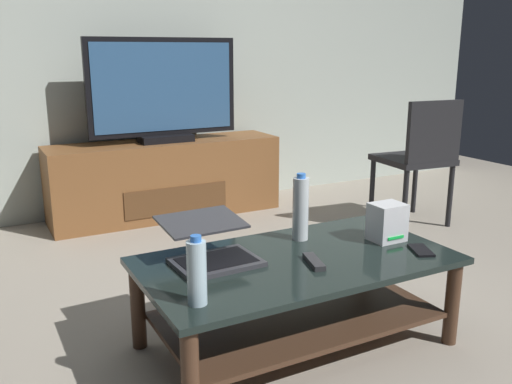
{
  "coord_description": "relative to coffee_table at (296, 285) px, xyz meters",
  "views": [
    {
      "loc": [
        -1.26,
        -1.85,
        1.2
      ],
      "look_at": [
        -0.05,
        0.41,
        0.54
      ],
      "focal_mm": 38.74,
      "sensor_mm": 36.0,
      "label": 1
    }
  ],
  "objects": [
    {
      "name": "back_wall",
      "position": [
        0.13,
        2.35,
        1.13
      ],
      "size": [
        6.4,
        0.12,
        2.8
      ],
      "primitive_type": "cube",
      "color": "#A8B2A8",
      "rests_on": "ground"
    },
    {
      "name": "dining_chair",
      "position": [
        1.61,
        0.99,
        0.24
      ],
      "size": [
        0.48,
        0.48,
        0.88
      ],
      "color": "black",
      "rests_on": "ground"
    },
    {
      "name": "water_bottle_near",
      "position": [
        0.14,
        0.19,
        0.26
      ],
      "size": [
        0.07,
        0.07,
        0.3
      ],
      "color": "silver",
      "rests_on": "coffee_table"
    },
    {
      "name": "water_bottle_far",
      "position": [
        -0.51,
        -0.2,
        0.23
      ],
      "size": [
        0.07,
        0.07,
        0.24
      ],
      "color": "silver",
      "rests_on": "coffee_table"
    },
    {
      "name": "television",
      "position": [
        0.15,
        2.01,
        0.64
      ],
      "size": [
        1.08,
        0.2,
        0.72
      ],
      "color": "black",
      "rests_on": "media_cabinet"
    },
    {
      "name": "laptop",
      "position": [
        -0.32,
        0.14,
        0.18
      ],
      "size": [
        0.34,
        0.39,
        0.16
      ],
      "color": "#333338",
      "rests_on": "coffee_table"
    },
    {
      "name": "media_cabinet",
      "position": [
        0.15,
        2.03,
        0.01
      ],
      "size": [
        1.67,
        0.43,
        0.56
      ],
      "color": "brown",
      "rests_on": "ground"
    },
    {
      "name": "tv_remote",
      "position": [
        0.02,
        -0.09,
        0.13
      ],
      "size": [
        0.08,
        0.17,
        0.02
      ],
      "primitive_type": "cube",
      "rotation": [
        0.0,
        0.0,
        -0.27
      ],
      "color": "#2D2D30",
      "rests_on": "coffee_table"
    },
    {
      "name": "cell_phone",
      "position": [
        0.49,
        -0.18,
        0.12
      ],
      "size": [
        0.12,
        0.16,
        0.01
      ],
      "primitive_type": "cube",
      "rotation": [
        0.0,
        0.0,
        -0.41
      ],
      "color": "black",
      "rests_on": "coffee_table"
    },
    {
      "name": "ground_plane",
      "position": [
        0.13,
        0.09,
        -0.27
      ],
      "size": [
        7.68,
        7.68,
        0.0
      ],
      "primitive_type": "plane",
      "color": "#9E9384"
    },
    {
      "name": "coffee_table",
      "position": [
        0.0,
        0.0,
        0.0
      ],
      "size": [
        1.25,
        0.68,
        0.39
      ],
      "color": "black",
      "rests_on": "ground"
    },
    {
      "name": "router_box",
      "position": [
        0.46,
        -0.0,
        0.2
      ],
      "size": [
        0.14,
        0.12,
        0.17
      ],
      "color": "silver",
      "rests_on": "coffee_table"
    }
  ]
}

